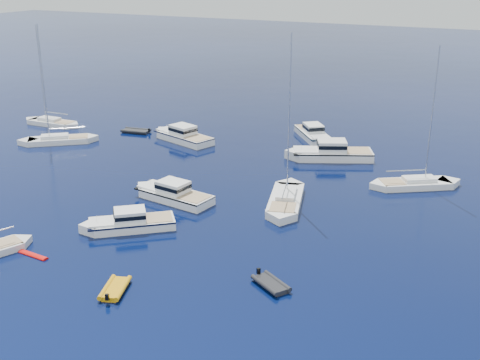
{
  "coord_description": "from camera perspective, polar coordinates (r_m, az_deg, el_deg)",
  "views": [
    {
      "loc": [
        21.15,
        -24.23,
        22.14
      ],
      "look_at": [
        -3.23,
        24.92,
        2.2
      ],
      "focal_mm": 45.27,
      "sensor_mm": 36.0,
      "label": 1
    }
  ],
  "objects": [
    {
      "name": "sailboat_mid_r",
      "position": [
        58.71,
        4.32,
        -2.24
      ],
      "size": [
        6.04,
        11.76,
        16.74
      ],
      "primitive_type": null,
      "rotation": [
        0.0,
        0.0,
        0.28
      ],
      "color": "white",
      "rests_on": "ground"
    },
    {
      "name": "motor_cruiser_distant",
      "position": [
        72.58,
        8.4,
        1.99
      ],
      "size": [
        11.5,
        7.74,
        2.91
      ],
      "primitive_type": null,
      "rotation": [
        0.0,
        0.0,
        2.0
      ],
      "color": "silver",
      "rests_on": "ground"
    },
    {
      "name": "kayak_orange",
      "position": [
        51.29,
        -18.91,
        -6.76
      ],
      "size": [
        2.93,
        0.79,
        0.3
      ],
      "primitive_type": null,
      "rotation": [
        0.0,
        0.0,
        1.49
      ],
      "color": "red",
      "rests_on": "ground"
    },
    {
      "name": "sailboat_far_l",
      "position": [
        91.0,
        -17.3,
        4.98
      ],
      "size": [
        9.91,
        2.83,
        14.47
      ],
      "primitive_type": null,
      "rotation": [
        0.0,
        0.0,
        1.6
      ],
      "color": "silver",
      "rests_on": "ground"
    },
    {
      "name": "tender_grey_near",
      "position": [
        44.35,
        2.93,
        -10.0
      ],
      "size": [
        3.7,
        3.23,
        0.95
      ],
      "primitive_type": null,
      "rotation": [
        0.0,
        0.0,
        4.16
      ],
      "color": "black",
      "rests_on": "ground"
    },
    {
      "name": "motor_cruiser_far_l",
      "position": [
        79.53,
        -5.46,
        3.72
      ],
      "size": [
        10.71,
        6.17,
        2.69
      ],
      "primitive_type": null,
      "rotation": [
        0.0,
        0.0,
        1.25
      ],
      "color": "white",
      "rests_on": "ground"
    },
    {
      "name": "tender_grey_far",
      "position": [
        84.2,
        -9.77,
        4.43
      ],
      "size": [
        4.3,
        2.76,
        0.95
      ],
      "primitive_type": null,
      "rotation": [
        0.0,
        0.0,
        1.73
      ],
      "color": "black",
      "rests_on": "ground"
    },
    {
      "name": "sailboat_centre",
      "position": [
        65.39,
        16.15,
        -0.64
      ],
      "size": [
        10.03,
        7.89,
        15.09
      ],
      "primitive_type": null,
      "rotation": [
        0.0,
        0.0,
        5.3
      ],
      "color": "silver",
      "rests_on": "ground"
    },
    {
      "name": "tender_yellow",
      "position": [
        44.61,
        -11.68,
        -10.24
      ],
      "size": [
        2.85,
        3.75,
        0.95
      ],
      "primitive_type": null,
      "rotation": [
        0.0,
        0.0,
        0.34
      ],
      "color": "orange",
      "rests_on": "ground"
    },
    {
      "name": "motor_cruiser_horizon",
      "position": [
        80.73,
        6.93,
        3.91
      ],
      "size": [
        8.03,
        9.06,
        2.45
      ],
      "primitive_type": null,
      "rotation": [
        0.0,
        0.0,
        3.81
      ],
      "color": "white",
      "rests_on": "ground"
    },
    {
      "name": "ground",
      "position": [
        39.04,
        -12.53,
        -15.12
      ],
      "size": [
        400.0,
        400.0,
        0.0
      ],
      "primitive_type": "plane",
      "color": "#07154A",
      "rests_on": "ground"
    },
    {
      "name": "sailboat_mid_l",
      "position": [
        81.64,
        -16.71,
        3.38
      ],
      "size": [
        9.97,
        8.79,
        15.56
      ],
      "primitive_type": null,
      "rotation": [
        0.0,
        0.0,
        2.25
      ],
      "color": "silver",
      "rests_on": "ground"
    },
    {
      "name": "motor_cruiser_centre",
      "position": [
        59.92,
        -6.41,
        -1.84
      ],
      "size": [
        9.84,
        4.3,
        2.5
      ],
      "primitive_type": null,
      "rotation": [
        0.0,
        0.0,
        1.42
      ],
      "color": "white",
      "rests_on": "ground"
    },
    {
      "name": "motor_cruiser_left",
      "position": [
        54.08,
        -10.44,
        -4.55
      ],
      "size": [
        8.59,
        7.72,
        2.33
      ],
      "primitive_type": null,
      "rotation": [
        0.0,
        0.0,
        2.26
      ],
      "color": "white",
      "rests_on": "ground"
    }
  ]
}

